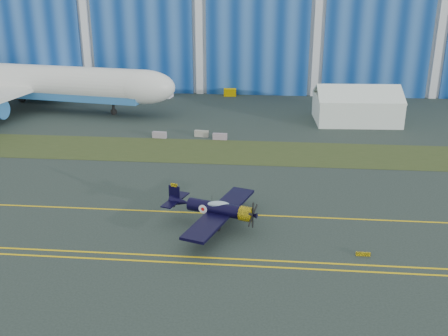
# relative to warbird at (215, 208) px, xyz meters

# --- Properties ---
(ground) EXTENTS (260.00, 260.00, 0.00)m
(ground) POSITION_rel_warbird_xyz_m (-9.19, 7.84, -1.88)
(ground) COLOR #2B3732
(ground) RESTS_ON ground
(grass_median) EXTENTS (260.00, 10.00, 0.02)m
(grass_median) POSITION_rel_warbird_xyz_m (-9.19, 21.84, -1.86)
(grass_median) COLOR #475128
(grass_median) RESTS_ON ground
(hangar) EXTENTS (220.00, 45.70, 30.00)m
(hangar) POSITION_rel_warbird_xyz_m (-9.19, 79.62, 13.08)
(hangar) COLOR silver
(hangar) RESTS_ON ground
(taxiway_centreline) EXTENTS (200.00, 0.20, 0.02)m
(taxiway_centreline) POSITION_rel_warbird_xyz_m (-9.19, 2.84, -1.87)
(taxiway_centreline) COLOR yellow
(taxiway_centreline) RESTS_ON ground
(edge_line_near) EXTENTS (80.00, 0.20, 0.02)m
(edge_line_near) POSITION_rel_warbird_xyz_m (-9.19, -6.66, -1.87)
(edge_line_near) COLOR yellow
(edge_line_near) RESTS_ON ground
(edge_line_far) EXTENTS (80.00, 0.20, 0.02)m
(edge_line_far) POSITION_rel_warbird_xyz_m (-9.19, -5.66, -1.87)
(edge_line_far) COLOR yellow
(edge_line_far) RESTS_ON ground
(guard_board_right) EXTENTS (1.20, 0.15, 0.35)m
(guard_board_right) POSITION_rel_warbird_xyz_m (12.81, -4.16, -1.71)
(guard_board_right) COLOR yellow
(guard_board_right) RESTS_ON ground
(warbird) EXTENTS (12.97, 14.28, 3.51)m
(warbird) POSITION_rel_warbird_xyz_m (0.00, 0.00, 0.00)
(warbird) COLOR black
(warbird) RESTS_ON ground
(jetliner) EXTENTS (70.21, 62.31, 21.84)m
(jetliner) POSITION_rel_warbird_xyz_m (-38.34, 42.06, 9.04)
(jetliner) COLOR white
(jetliner) RESTS_ON ground
(tent) EXTENTS (13.37, 10.11, 5.99)m
(tent) POSITION_rel_warbird_xyz_m (18.14, 38.77, 1.11)
(tent) COLOR white
(tent) RESTS_ON ground
(shipping_container) EXTENTS (6.46, 3.29, 2.68)m
(shipping_container) POSITION_rel_warbird_xyz_m (-17.13, 53.28, -0.54)
(shipping_container) COLOR white
(shipping_container) RESTS_ON ground
(tug) EXTENTS (2.45, 1.65, 1.36)m
(tug) POSITION_rel_warbird_xyz_m (-3.20, 55.49, -1.20)
(tug) COLOR #F2BB00
(tug) RESTS_ON ground
(barrier_a) EXTENTS (2.05, 0.79, 0.90)m
(barrier_a) POSITION_rel_warbird_xyz_m (-10.93, 27.12, -1.43)
(barrier_a) COLOR gray
(barrier_a) RESTS_ON ground
(barrier_b) EXTENTS (2.06, 0.86, 0.90)m
(barrier_b) POSITION_rel_warbird_xyz_m (-5.05, 28.30, -1.43)
(barrier_b) COLOR #9F9B8D
(barrier_b) RESTS_ON ground
(barrier_c) EXTENTS (2.03, 0.71, 0.90)m
(barrier_c) POSITION_rel_warbird_xyz_m (-2.27, 27.12, -1.43)
(barrier_c) COLOR gray
(barrier_c) RESTS_ON ground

